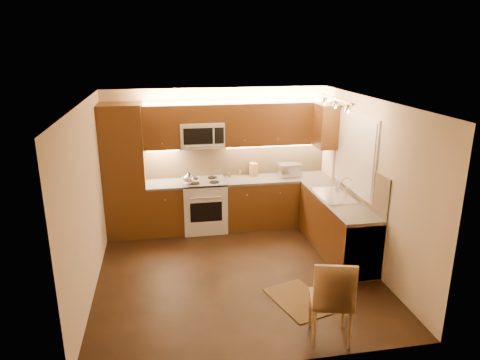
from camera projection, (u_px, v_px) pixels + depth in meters
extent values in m
cube|color=black|center=(237.00, 272.00, 6.52)|extent=(4.00, 4.00, 0.01)
cube|color=beige|center=(236.00, 102.00, 5.78)|extent=(4.00, 4.00, 0.01)
cube|color=beige|center=(218.00, 157.00, 8.03)|extent=(4.00, 0.01, 2.50)
cube|color=beige|center=(271.00, 258.00, 4.27)|extent=(4.00, 0.01, 2.50)
cube|color=beige|center=(87.00, 201.00, 5.81)|extent=(0.01, 4.00, 2.50)
cube|color=beige|center=(370.00, 184.00, 6.49)|extent=(0.01, 4.00, 2.50)
cube|color=#4C2B10|center=(124.00, 171.00, 7.50)|extent=(0.70, 0.60, 2.30)
cube|color=#4C2B10|center=(166.00, 208.00, 7.82)|extent=(0.62, 0.60, 0.86)
cube|color=#3C3936|center=(164.00, 184.00, 7.69)|extent=(0.62, 0.60, 0.04)
cube|color=#4C2B10|center=(276.00, 202.00, 8.17)|extent=(1.92, 0.60, 0.86)
cube|color=#3C3936|center=(277.00, 178.00, 8.03)|extent=(1.92, 0.60, 0.04)
cube|color=#4C2B10|center=(337.00, 226.00, 7.06)|extent=(0.60, 2.00, 0.86)
cube|color=#3C3936|center=(339.00, 200.00, 6.92)|extent=(0.60, 2.00, 0.04)
cube|color=silver|center=(355.00, 245.00, 6.40)|extent=(0.58, 0.60, 0.84)
cube|color=tan|center=(237.00, 159.00, 8.09)|extent=(3.30, 0.02, 0.60)
cube|color=tan|center=(357.00, 180.00, 6.88)|extent=(0.02, 2.00, 0.60)
cube|color=#4C2B10|center=(161.00, 127.00, 7.51)|extent=(0.62, 0.35, 0.75)
cube|color=#4C2B10|center=(276.00, 123.00, 7.85)|extent=(1.92, 0.35, 0.75)
cube|color=#4C2B10|center=(201.00, 113.00, 7.56)|extent=(0.76, 0.35, 0.31)
cube|color=#4C2B10|center=(327.00, 126.00, 7.59)|extent=(0.35, 0.50, 0.75)
cube|color=silver|center=(355.00, 153.00, 6.90)|extent=(0.03, 1.44, 1.24)
cube|color=silver|center=(354.00, 153.00, 6.89)|extent=(0.02, 1.36, 1.16)
cube|color=silver|center=(336.00, 99.00, 6.43)|extent=(0.04, 1.20, 0.03)
cube|color=silver|center=(289.00, 170.00, 8.08)|extent=(0.42, 0.33, 0.23)
cube|color=#9D6B46|center=(254.00, 169.00, 8.09)|extent=(0.14, 0.19, 0.24)
cylinder|color=silver|center=(228.00, 174.00, 8.09)|extent=(0.06, 0.06, 0.09)
cylinder|color=brown|center=(230.00, 174.00, 8.04)|extent=(0.05, 0.05, 0.10)
cylinder|color=silver|center=(254.00, 173.00, 8.11)|extent=(0.05, 0.05, 0.09)
cylinder|color=olive|center=(240.00, 173.00, 8.13)|extent=(0.04, 0.04, 0.10)
imported|color=silver|center=(337.00, 182.00, 7.47)|extent=(0.09, 0.09, 0.16)
cube|color=black|center=(299.00, 300.00, 5.79)|extent=(0.84, 1.03, 0.01)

